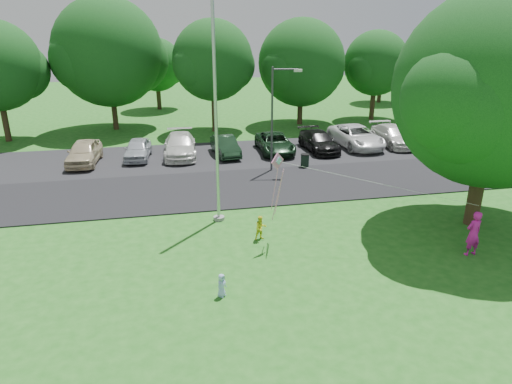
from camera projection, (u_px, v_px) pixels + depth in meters
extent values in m
plane|color=#1F631A|center=(331.00, 266.00, 16.77)|extent=(120.00, 120.00, 0.00)
cube|color=black|center=(273.00, 185.00, 25.02)|extent=(60.00, 6.00, 0.06)
cube|color=black|center=(251.00, 154.00, 30.98)|extent=(42.00, 7.00, 0.06)
cylinder|color=#B7BABF|center=(216.00, 110.00, 18.95)|extent=(0.14, 0.14, 10.00)
cylinder|color=gray|center=(219.00, 218.00, 20.68)|extent=(0.50, 0.50, 0.16)
cylinder|color=#3F3F44|center=(272.00, 121.00, 26.41)|extent=(0.12, 0.12, 6.10)
cylinder|color=#3F3F44|center=(285.00, 69.00, 25.41)|extent=(1.42, 0.33, 0.09)
cube|color=silver|center=(298.00, 71.00, 25.45)|extent=(0.49, 0.30, 0.14)
cylinder|color=black|center=(305.00, 161.00, 28.00)|extent=(0.50, 0.50, 0.80)
cylinder|color=black|center=(305.00, 154.00, 27.85)|extent=(0.54, 0.54, 0.04)
cylinder|color=#332316|center=(476.00, 191.00, 19.79)|extent=(0.62, 0.62, 3.11)
sphere|color=#103C15|center=(495.00, 89.00, 18.26)|extent=(8.03, 8.03, 8.03)
sphere|color=#103C15|center=(473.00, 104.00, 17.18)|extent=(4.82, 4.82, 4.82)
sphere|color=#103C15|center=(457.00, 100.00, 16.98)|extent=(4.17, 4.17, 4.17)
cylinder|color=#332316|center=(5.00, 119.00, 33.80)|extent=(0.44, 0.44, 3.27)
sphere|color=#103C15|center=(20.00, 71.00, 33.47)|extent=(4.18, 4.18, 4.18)
cylinder|color=#332316|center=(114.00, 110.00, 37.58)|extent=(0.44, 0.44, 3.19)
sphere|color=#103C15|center=(108.00, 52.00, 35.97)|extent=(8.50, 8.50, 8.50)
sphere|color=#103C15|center=(134.00, 59.00, 37.33)|extent=(5.53, 5.53, 5.53)
sphere|color=#103C15|center=(84.00, 59.00, 34.83)|extent=(5.10, 5.10, 5.10)
cylinder|color=#332316|center=(214.00, 110.00, 36.89)|extent=(0.44, 0.44, 3.43)
sphere|color=#103C15|center=(213.00, 60.00, 35.52)|extent=(6.27, 6.27, 6.27)
sphere|color=#103C15|center=(230.00, 65.00, 36.53)|extent=(4.07, 4.07, 4.07)
sphere|color=#103C15|center=(198.00, 66.00, 34.68)|extent=(3.76, 3.76, 3.76)
cylinder|color=#332316|center=(300.00, 109.00, 39.61)|extent=(0.44, 0.44, 2.66)
sphere|color=#103C15|center=(302.00, 63.00, 38.25)|extent=(7.27, 7.27, 7.27)
sphere|color=#103C15|center=(317.00, 68.00, 39.42)|extent=(4.72, 4.72, 4.72)
sphere|color=#103C15|center=(288.00, 69.00, 37.27)|extent=(4.36, 4.36, 4.36)
cylinder|color=#332316|center=(373.00, 103.00, 41.53)|extent=(0.44, 0.44, 3.02)
sphere|color=#103C15|center=(376.00, 63.00, 40.31)|extent=(5.67, 5.67, 5.67)
sphere|color=#103C15|center=(386.00, 67.00, 41.22)|extent=(3.68, 3.68, 3.68)
sphere|color=#103C15|center=(367.00, 67.00, 39.55)|extent=(3.40, 3.40, 3.40)
cylinder|color=#332316|center=(477.00, 102.00, 40.69)|extent=(0.44, 0.44, 3.42)
sphere|color=#103C15|center=(487.00, 46.00, 39.01)|extent=(8.77, 8.77, 8.77)
sphere|color=#103C15|center=(499.00, 53.00, 40.41)|extent=(5.70, 5.70, 5.70)
sphere|color=#103C15|center=(476.00, 52.00, 37.83)|extent=(5.26, 5.26, 5.26)
cylinder|color=#332316|center=(159.00, 96.00, 46.40)|extent=(0.44, 0.44, 2.60)
sphere|color=#103C15|center=(156.00, 65.00, 45.30)|extent=(5.20, 5.20, 5.20)
sphere|color=#103C15|center=(168.00, 68.00, 46.13)|extent=(3.38, 3.38, 3.38)
sphere|color=#103C15|center=(146.00, 68.00, 44.60)|extent=(3.12, 3.12, 3.12)
cylinder|color=#332316|center=(380.00, 90.00, 50.42)|extent=(0.44, 0.44, 2.60)
sphere|color=#103C15|center=(382.00, 61.00, 49.33)|extent=(5.20, 5.20, 5.20)
sphere|color=#103C15|center=(390.00, 64.00, 50.16)|extent=(3.38, 3.38, 3.38)
sphere|color=#103C15|center=(376.00, 64.00, 48.63)|extent=(3.12, 3.12, 3.12)
imported|color=#C6B793|center=(84.00, 152.00, 28.46)|extent=(2.03, 4.40, 1.46)
imported|color=#B2B7BF|center=(138.00, 149.00, 29.51)|extent=(1.88, 3.91, 1.29)
imported|color=silver|center=(180.00, 145.00, 30.08)|extent=(2.26, 5.08, 1.45)
imported|color=black|center=(225.00, 146.00, 30.29)|extent=(1.69, 3.93, 1.26)
imported|color=black|center=(275.00, 143.00, 31.01)|extent=(2.22, 4.65, 1.28)
imported|color=black|center=(319.00, 141.00, 31.39)|extent=(2.05, 4.60, 1.31)
imported|color=silver|center=(356.00, 136.00, 32.37)|extent=(2.82, 5.49, 1.48)
imported|color=silver|center=(393.00, 136.00, 32.76)|extent=(1.99, 4.80, 1.39)
imported|color=#DB1DA5|center=(473.00, 233.00, 17.29)|extent=(0.71, 0.52, 1.81)
imported|color=yellow|center=(261.00, 228.00, 18.66)|extent=(0.58, 0.49, 1.04)
imported|color=#9EBAF2|center=(222.00, 285.00, 14.81)|extent=(0.46, 0.47, 0.81)
cube|color=pink|center=(278.00, 161.00, 17.37)|extent=(0.58, 0.41, 0.67)
cube|color=#8CC6E5|center=(279.00, 161.00, 17.34)|extent=(0.29, 0.21, 0.32)
cylinder|color=white|center=(377.00, 183.00, 17.13)|extent=(7.08, 2.51, 1.42)
cylinder|color=pink|center=(275.00, 189.00, 17.75)|extent=(0.22, 0.28, 1.78)
cylinder|color=pink|center=(279.00, 192.00, 17.88)|extent=(0.24, 0.46, 2.03)
cylinder|color=pink|center=(277.00, 197.00, 17.80)|extent=(0.27, 0.68, 2.26)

